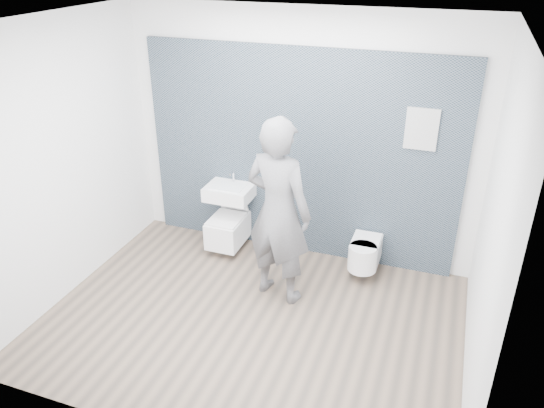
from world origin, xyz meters
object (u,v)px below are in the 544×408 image
(toilet_square, at_px, (228,228))
(washbasin, at_px, (229,192))
(visitor, at_px, (278,212))
(toilet_rounded, at_px, (364,253))

(toilet_square, bearing_deg, washbasin, 90.00)
(washbasin, distance_m, visitor, 1.16)
(toilet_rounded, bearing_deg, washbasin, 177.51)
(toilet_rounded, relative_size, visitor, 0.28)
(toilet_square, distance_m, toilet_rounded, 1.64)
(washbasin, relative_size, visitor, 0.27)
(washbasin, bearing_deg, toilet_square, -90.00)
(washbasin, relative_size, toilet_rounded, 0.99)
(toilet_square, xyz_separation_m, visitor, (0.86, -0.66, 0.69))
(toilet_rounded, height_order, visitor, visitor)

